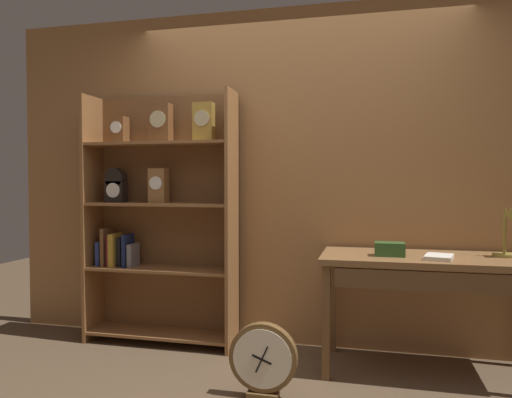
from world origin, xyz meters
name	(u,v)px	position (x,y,z in m)	size (l,w,h in m)	color
back_wood_panel	(298,177)	(0.00, 1.20, 1.30)	(4.80, 0.05, 2.60)	#9E6B3D
bookshelf	(157,214)	(-1.07, 0.99, 1.01)	(1.19, 0.30, 1.94)	brown
workbench	(429,270)	(0.92, 0.80, 0.69)	(1.38, 0.63, 0.78)	brown
toolbox_small	(390,249)	(0.68, 0.77, 0.82)	(0.19, 0.13, 0.09)	#2D5123
open_repair_manual	(439,257)	(0.97, 0.72, 0.79)	(0.16, 0.22, 0.03)	silver
round_clock_large	(263,360)	(-0.05, 0.21, 0.23)	(0.40, 0.11, 0.44)	brown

